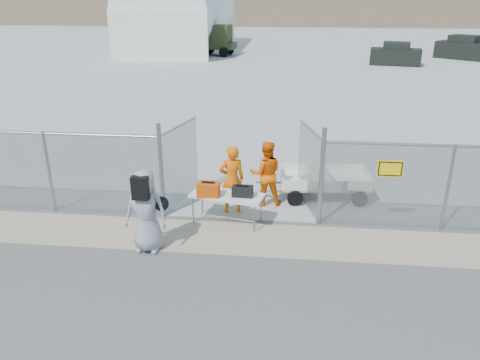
# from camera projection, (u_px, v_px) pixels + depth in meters

# --- Properties ---
(ground) EXTENTS (160.00, 160.00, 0.00)m
(ground) POSITION_uv_depth(u_px,v_px,m) (230.00, 260.00, 10.22)
(ground) COLOR #4C4C4C
(tarmac_inside) EXTENTS (160.00, 80.00, 0.01)m
(tarmac_inside) POSITION_uv_depth(u_px,v_px,m) (281.00, 49.00, 48.98)
(tarmac_inside) COLOR #ABABA9
(tarmac_inside) RESTS_ON ground
(dirt_strip) EXTENTS (44.00, 1.60, 0.01)m
(dirt_strip) POSITION_uv_depth(u_px,v_px,m) (236.00, 238.00, 11.14)
(dirt_strip) COLOR tan
(dirt_strip) RESTS_ON ground
(chain_link_fence) EXTENTS (40.00, 0.20, 2.20)m
(chain_link_fence) POSITION_uv_depth(u_px,v_px,m) (240.00, 180.00, 11.66)
(chain_link_fence) COLOR gray
(chain_link_fence) RESTS_ON ground
(quonset_hangar) EXTENTS (9.00, 18.00, 8.00)m
(quonset_hangar) POSITION_uv_depth(u_px,v_px,m) (181.00, 8.00, 46.64)
(quonset_hangar) COLOR white
(quonset_hangar) RESTS_ON ground
(folding_table) EXTENTS (1.93, 1.11, 0.77)m
(folding_table) POSITION_uv_depth(u_px,v_px,m) (227.00, 208.00, 11.79)
(folding_table) COLOR white
(folding_table) RESTS_ON ground
(orange_bag) EXTENTS (0.54, 0.36, 0.33)m
(orange_bag) POSITION_uv_depth(u_px,v_px,m) (208.00, 189.00, 11.53)
(orange_bag) COLOR #E34F09
(orange_bag) RESTS_ON folding_table
(black_duffel) EXTENTS (0.52, 0.32, 0.25)m
(black_duffel) POSITION_uv_depth(u_px,v_px,m) (243.00, 191.00, 11.52)
(black_duffel) COLOR black
(black_duffel) RESTS_ON folding_table
(security_worker_left) EXTENTS (0.78, 0.63, 1.84)m
(security_worker_left) POSITION_uv_depth(u_px,v_px,m) (232.00, 180.00, 12.16)
(security_worker_left) COLOR #F76507
(security_worker_left) RESTS_ON ground
(security_worker_right) EXTENTS (0.95, 0.79, 1.80)m
(security_worker_right) POSITION_uv_depth(u_px,v_px,m) (266.00, 173.00, 12.64)
(security_worker_right) COLOR #F76507
(security_worker_right) RESTS_ON ground
(visitor) EXTENTS (0.97, 0.65, 1.92)m
(visitor) POSITION_uv_depth(u_px,v_px,m) (146.00, 211.00, 10.33)
(visitor) COLOR #93939F
(visitor) RESTS_ON ground
(utility_trailer) EXTENTS (3.34, 1.91, 0.78)m
(utility_trailer) POSITION_uv_depth(u_px,v_px,m) (324.00, 183.00, 13.35)
(utility_trailer) COLOR white
(utility_trailer) RESTS_ON ground
(military_truck) EXTENTS (5.91, 2.70, 2.73)m
(military_truck) POSITION_uv_depth(u_px,v_px,m) (205.00, 40.00, 43.39)
(military_truck) COLOR #31391C
(military_truck) RESTS_ON ground
(parked_vehicle_near) EXTENTS (4.16, 2.46, 1.76)m
(parked_vehicle_near) POSITION_uv_depth(u_px,v_px,m) (396.00, 54.00, 37.54)
(parked_vehicle_near) COLOR black
(parked_vehicle_near) RESTS_ON ground
(parked_vehicle_mid) EXTENTS (4.66, 4.34, 1.99)m
(parked_vehicle_mid) POSITION_uv_depth(u_px,v_px,m) (464.00, 47.00, 40.94)
(parked_vehicle_mid) COLOR black
(parked_vehicle_mid) RESTS_ON ground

